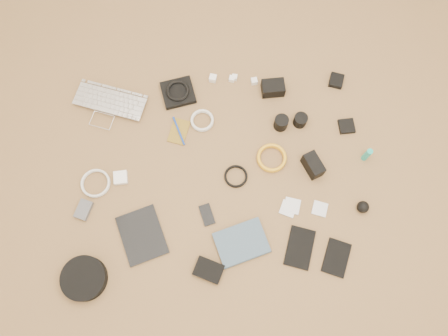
{
  "coord_description": "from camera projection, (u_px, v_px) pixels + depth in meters",
  "views": [
    {
      "loc": [
        -0.0,
        -0.61,
        1.97
      ],
      "look_at": [
        0.04,
        0.01,
        0.02
      ],
      "focal_mm": 35.0,
      "sensor_mm": 36.0,
      "label": 1
    }
  ],
  "objects": [
    {
      "name": "filter_case_right",
      "position": [
        320.0,
        209.0,
        2.0
      ],
      "size": [
        0.08,
        0.08,
        0.01
      ],
      "primitive_type": "cube",
      "rotation": [
        0.0,
        0.0,
        -0.35
      ],
      "color": "silver",
      "rests_on": "ground"
    },
    {
      "name": "lens_a",
      "position": [
        281.0,
        123.0,
        2.1
      ],
      "size": [
        0.07,
        0.07,
        0.07
      ],
      "primitive_type": "cylinder",
      "rotation": [
        0.0,
        0.0,
        -0.07
      ],
      "color": "black",
      "rests_on": "ground"
    },
    {
      "name": "air_blower",
      "position": [
        363.0,
        207.0,
        1.98
      ],
      "size": [
        0.07,
        0.07,
        0.06
      ],
      "primitive_type": "sphere",
      "rotation": [
        0.0,
        0.0,
        -0.31
      ],
      "color": "black",
      "rests_on": "ground"
    },
    {
      "name": "filter_case_mid",
      "position": [
        292.0,
        206.0,
        2.01
      ],
      "size": [
        0.09,
        0.09,
        0.01
      ],
      "primitive_type": "cube",
      "rotation": [
        0.0,
        0.0,
        -0.3
      ],
      "color": "silver",
      "rests_on": "ground"
    },
    {
      "name": "pen_blue",
      "position": [
        179.0,
        131.0,
        2.11
      ],
      "size": [
        0.06,
        0.15,
        0.01
      ],
      "primitive_type": "cylinder",
      "rotation": [
        1.57,
        0.0,
        0.32
      ],
      "color": "#1439A8",
      "rests_on": "notebook_olive"
    },
    {
      "name": "charger_c",
      "position": [
        254.0,
        81.0,
        2.19
      ],
      "size": [
        0.03,
        0.03,
        0.03
      ],
      "primitive_type": "cube",
      "rotation": [
        0.0,
        0.0,
        0.13
      ],
      "color": "white",
      "rests_on": "ground"
    },
    {
      "name": "drive_case",
      "position": [
        209.0,
        270.0,
        1.91
      ],
      "size": [
        0.15,
        0.13,
        0.03
      ],
      "primitive_type": "cube",
      "rotation": [
        0.0,
        0.0,
        -0.44
      ],
      "color": "black",
      "rests_on": "ground"
    },
    {
      "name": "headphone_case",
      "position": [
        84.0,
        278.0,
        1.89
      ],
      "size": [
        0.21,
        0.21,
        0.05
      ],
      "primitive_type": "cylinder",
      "rotation": [
        0.0,
        0.0,
        0.06
      ],
      "color": "black",
      "rests_on": "ground"
    },
    {
      "name": "paperback",
      "position": [
        248.0,
        261.0,
        1.93
      ],
      "size": [
        0.26,
        0.22,
        0.02
      ],
      "primitive_type": "imported",
      "rotation": [
        0.0,
        0.0,
        1.86
      ],
      "color": "#3E5569",
      "rests_on": "ground"
    },
    {
      "name": "lens_cleaner",
      "position": [
        367.0,
        155.0,
        2.04
      ],
      "size": [
        0.03,
        0.03,
        0.1
      ],
      "primitive_type": "cylinder",
      "rotation": [
        0.0,
        0.0,
        -0.21
      ],
      "color": "#1AAB9A",
      "rests_on": "ground"
    },
    {
      "name": "phone",
      "position": [
        207.0,
        215.0,
        2.0
      ],
      "size": [
        0.08,
        0.11,
        0.01
      ],
      "primitive_type": "cube",
      "rotation": [
        0.0,
        0.0,
        0.26
      ],
      "color": "black",
      "rests_on": "ground"
    },
    {
      "name": "cable_black",
      "position": [
        236.0,
        177.0,
        2.05
      ],
      "size": [
        0.14,
        0.14,
        0.01
      ],
      "primitive_type": "torus",
      "rotation": [
        0.0,
        0.0,
        0.4
      ],
      "color": "black",
      "rests_on": "ground"
    },
    {
      "name": "cable_white_b",
      "position": [
        96.0,
        184.0,
        2.04
      ],
      "size": [
        0.15,
        0.15,
        0.01
      ],
      "primitive_type": "torus",
      "rotation": [
        0.0,
        0.0,
        0.08
      ],
      "color": "silver",
      "rests_on": "ground"
    },
    {
      "name": "cable_yellow",
      "position": [
        271.0,
        158.0,
        2.07
      ],
      "size": [
        0.17,
        0.17,
        0.02
      ],
      "primitive_type": "torus",
      "rotation": [
        0.0,
        0.0,
        0.25
      ],
      "color": "gold",
      "rests_on": "ground"
    },
    {
      "name": "cable_white_a",
      "position": [
        202.0,
        121.0,
        2.13
      ],
      "size": [
        0.13,
        0.13,
        0.01
      ],
      "primitive_type": "torus",
      "rotation": [
        0.0,
        0.0,
        0.15
      ],
      "color": "silver",
      "rests_on": "ground"
    },
    {
      "name": "headphones",
      "position": [
        178.0,
        91.0,
        2.15
      ],
      "size": [
        0.13,
        0.13,
        0.01
      ],
      "primitive_type": "torus",
      "rotation": [
        0.0,
        0.0,
        0.14
      ],
      "color": "black",
      "rests_on": "headphone_pouch"
    },
    {
      "name": "lens_pouch",
      "position": [
        336.0,
        81.0,
        2.19
      ],
      "size": [
        0.09,
        0.09,
        0.03
      ],
      "primitive_type": "cube",
      "rotation": [
        0.0,
        0.0,
        -0.33
      ],
      "color": "black",
      "rests_on": "ground"
    },
    {
      "name": "charger_a",
      "position": [
        213.0,
        78.0,
        2.19
      ],
      "size": [
        0.04,
        0.04,
        0.03
      ],
      "primitive_type": "cube",
      "rotation": [
        0.0,
        0.0,
        -0.29
      ],
      "color": "white",
      "rests_on": "ground"
    },
    {
      "name": "card_reader",
      "position": [
        347.0,
        126.0,
        2.12
      ],
      "size": [
        0.08,
        0.08,
        0.02
      ],
      "primitive_type": "cube",
      "rotation": [
        0.0,
        0.0,
        0.05
      ],
      "color": "black",
      "rests_on": "ground"
    },
    {
      "name": "notebook_black_a",
      "position": [
        300.0,
        248.0,
        1.95
      ],
      "size": [
        0.16,
        0.21,
        0.01
      ],
      "primitive_type": "cube",
      "rotation": [
        0.0,
        0.0,
        -0.32
      ],
      "color": "black",
      "rests_on": "ground"
    },
    {
      "name": "power_brick",
      "position": [
        121.0,
        178.0,
        2.04
      ],
      "size": [
        0.07,
        0.07,
        0.03
      ],
      "primitive_type": "cube",
      "rotation": [
        0.0,
        0.0,
        0.07
      ],
      "color": "white",
      "rests_on": "ground"
    },
    {
      "name": "laptop",
      "position": [
        107.0,
        110.0,
        2.14
      ],
      "size": [
        0.41,
        0.35,
        0.03
      ],
      "primitive_type": "imported",
      "rotation": [
        0.0,
        0.0,
        -0.34
      ],
      "color": "silver",
      "rests_on": "ground"
    },
    {
      "name": "filter_case_left",
      "position": [
        288.0,
        209.0,
        2.0
      ],
      "size": [
        0.09,
        0.09,
        0.01
      ],
      "primitive_type": "cube",
      "rotation": [
        0.0,
        0.0,
        -0.44
      ],
      "color": "silver",
      "rests_on": "ground"
    },
    {
      "name": "headphone_pouch",
      "position": [
        178.0,
        93.0,
        2.17
      ],
      "size": [
        0.18,
        0.17,
        0.03
      ],
      "primitive_type": "cube",
      "rotation": [
        0.0,
        0.0,
        0.2
      ],
      "color": "black",
      "rests_on": "ground"
    },
    {
      "name": "dslr_camera",
      "position": [
        273.0,
        88.0,
        2.16
      ],
      "size": [
        0.11,
        0.08,
        0.06
      ],
      "primitive_type": "cube",
      "rotation": [
        0.0,
        0.0,
        0.04
      ],
      "color": "black",
      "rests_on": "ground"
    },
    {
      "name": "notebook_olive",
      "position": [
        179.0,
        131.0,
        2.12
      ],
      "size": [
        0.12,
        0.15,
        0.01
      ],
      "primitive_type": "cube",
      "rotation": [
        0.0,
        0.0,
        -0.33
      ],
      "color": "olive",
      "rests_on": "ground"
    },
    {
      "name": "tablet",
      "position": [
        142.0,
        235.0,
        1.97
      ],
      "size": [
        0.25,
        0.28,
        0.01
      ],
      "primitive_type": "cube",
      "rotation": [
        0.0,
        0.0,
        0.3
      ],
      "color": "black",
      "rests_on": "ground"
    },
    {
      "name": "notebook_black_b",
      "position": [
        336.0,
        258.0,
        1.93
      ],
      "size": [
        0.15,
        0.18,
        0.01
      ],
      "primitive_type": "cube",
      "rotation": [
        0.0,
        0.0,
        -0.39
      ],
      "color": "black",
      "rests_on": "ground"
    },
    {
      "name": "lens_b",
      "position": [
        300.0,
        120.0,
        2.11
      ],
      "size": [
        0.07,
        0.07,
        0.06
      ],
      "primitive_type": "cylinder",
      "rotation": [
        0.0,
        0.0,
        0.05
      ],
      "color": "black",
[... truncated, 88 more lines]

